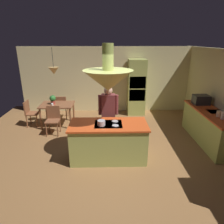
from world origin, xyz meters
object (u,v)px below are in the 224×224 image
(oven_tower, at_px, (136,87))
(cooking_pot_on_cooktop, at_px, (101,123))
(cup_on_table, at_px, (52,105))
(canister_sugar, at_px, (219,114))
(potted_plant_on_table, at_px, (53,99))
(chair_facing_island, at_px, (53,118))
(kitchen_island, at_px, (108,141))
(chair_at_corner, at_px, (30,112))
(microwave_on_counter, at_px, (201,100))
(chair_by_back_wall, at_px, (62,106))
(dining_table, at_px, (57,107))
(canister_flour, at_px, (223,116))
(person_at_island, at_px, (108,112))

(oven_tower, height_order, cooking_pot_on_cooktop, oven_tower)
(cup_on_table, distance_m, canister_sugar, 4.88)
(potted_plant_on_table, bearing_deg, chair_facing_island, -78.83)
(cooking_pot_on_cooktop, bearing_deg, kitchen_island, 39.09)
(chair_at_corner, bearing_deg, oven_tower, -72.91)
(cup_on_table, xyz_separation_m, microwave_on_counter, (4.64, -0.41, 0.25))
(chair_facing_island, distance_m, chair_by_back_wall, 1.25)
(dining_table, distance_m, canister_flour, 4.92)
(person_at_island, xyz_separation_m, cooking_pot_on_cooktop, (-0.17, -0.83, 0.05))
(dining_table, xyz_separation_m, person_at_island, (1.71, -1.40, 0.30))
(person_at_island, relative_size, cup_on_table, 18.44)
(chair_by_back_wall, bearing_deg, canister_flour, 151.20)
(kitchen_island, bearing_deg, dining_table, 128.99)
(kitchen_island, height_order, oven_tower, oven_tower)
(person_at_island, relative_size, canister_sugar, 10.91)
(canister_flour, bearing_deg, cooking_pot_on_cooktop, -173.21)
(dining_table, distance_m, cooking_pot_on_cooktop, 2.73)
(chair_at_corner, relative_size, canister_flour, 4.43)
(oven_tower, bearing_deg, dining_table, -157.79)
(microwave_on_counter, height_order, cooking_pot_on_cooktop, microwave_on_counter)
(canister_flour, bearing_deg, microwave_on_counter, 90.00)
(potted_plant_on_table, xyz_separation_m, canister_sugar, (4.66, -1.69, 0.07))
(kitchen_island, distance_m, cooking_pot_on_cooktop, 0.57)
(cup_on_table, bearing_deg, person_at_island, -33.47)
(kitchen_island, bearing_deg, chair_facing_island, 139.01)
(person_at_island, xyz_separation_m, cup_on_table, (-1.81, 1.19, -0.15))
(chair_by_back_wall, height_order, potted_plant_on_table, potted_plant_on_table)
(chair_facing_island, height_order, microwave_on_counter, microwave_on_counter)
(dining_table, bearing_deg, person_at_island, -39.29)
(person_at_island, height_order, microwave_on_counter, person_at_island)
(oven_tower, height_order, dining_table, oven_tower)
(dining_table, distance_m, microwave_on_counter, 4.60)
(cooking_pot_on_cooktop, bearing_deg, chair_by_back_wall, 118.36)
(person_at_island, height_order, canister_flour, person_at_island)
(dining_table, height_order, cup_on_table, cup_on_table)
(oven_tower, distance_m, chair_at_corner, 3.93)
(canister_flour, distance_m, canister_sugar, 0.18)
(cooking_pot_on_cooktop, bearing_deg, canister_sugar, 10.15)
(dining_table, xyz_separation_m, chair_facing_island, (0.00, -0.62, -0.15))
(chair_at_corner, xyz_separation_m, potted_plant_on_table, (0.80, -0.00, 0.42))
(dining_table, bearing_deg, kitchen_island, -51.01)
(chair_by_back_wall, distance_m, cup_on_table, 0.88)
(chair_by_back_wall, relative_size, potted_plant_on_table, 2.90)
(microwave_on_counter, bearing_deg, cooking_pot_on_cooktop, -151.67)
(cup_on_table, height_order, canister_sugar, canister_sugar)
(potted_plant_on_table, relative_size, cup_on_table, 3.33)
(person_at_island, xyz_separation_m, canister_sugar, (2.83, -0.30, 0.04))
(chair_facing_island, height_order, canister_flour, canister_flour)
(potted_plant_on_table, height_order, microwave_on_counter, microwave_on_counter)
(chair_facing_island, distance_m, cooking_pot_on_cooktop, 2.28)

